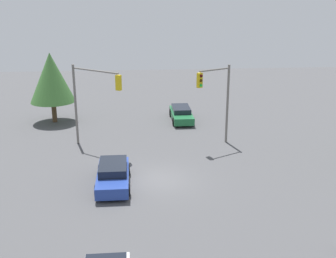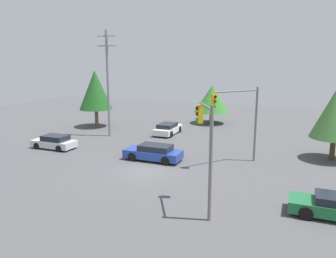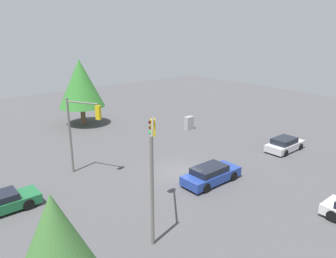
% 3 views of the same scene
% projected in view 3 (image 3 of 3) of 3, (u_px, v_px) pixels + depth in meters
% --- Properties ---
extents(ground_plane, '(80.00, 80.00, 0.00)m').
position_uv_depth(ground_plane, '(182.00, 173.00, 26.15)').
color(ground_plane, '#4C4C4F').
extents(sedan_blue, '(4.78, 1.98, 1.34)m').
position_uv_depth(sedan_blue, '(211.00, 174.00, 24.31)').
color(sedan_blue, '#233D93').
rests_on(sedan_blue, ground_plane).
extents(sedan_silver, '(4.15, 1.93, 1.27)m').
position_uv_depth(sedan_silver, '(285.00, 144.00, 30.70)').
color(sedan_silver, silver).
rests_on(sedan_silver, ground_plane).
extents(traffic_signal_main, '(2.99, 3.65, 6.09)m').
position_uv_depth(traffic_signal_main, '(152.00, 158.00, 18.00)').
color(traffic_signal_main, slate).
rests_on(traffic_signal_main, ground_plane).
extents(traffic_signal_cross, '(1.64, 2.69, 6.04)m').
position_uv_depth(traffic_signal_cross, '(81.00, 124.00, 24.75)').
color(traffic_signal_cross, slate).
rests_on(traffic_signal_cross, ground_plane).
extents(electrical_cabinet, '(0.98, 0.61, 1.49)m').
position_uv_depth(electrical_cabinet, '(189.00, 123.00, 37.10)').
color(electrical_cabinet, '#9EA0A3').
rests_on(electrical_cabinet, ground_plane).
extents(tree_left, '(5.25, 5.25, 7.68)m').
position_uv_depth(tree_left, '(81.00, 83.00, 37.83)').
color(tree_left, brown).
rests_on(tree_left, ground_plane).
extents(tree_right, '(3.91, 3.91, 6.21)m').
position_uv_depth(tree_right, '(57.00, 254.00, 10.66)').
color(tree_right, '#4C3823').
rests_on(tree_right, ground_plane).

